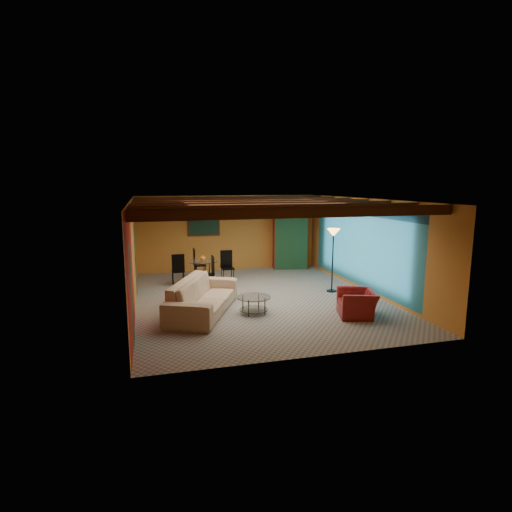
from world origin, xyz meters
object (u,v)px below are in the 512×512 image
object	(u,v)px
sofa	(203,296)
floor_lamp	(333,260)
coffee_table	(254,305)
potted_plant	(289,207)
dining_table	(203,268)
armchair	(357,303)
armoire	(289,241)
vase	(203,249)

from	to	relation	value
sofa	floor_lamp	distance (m)	4.07
coffee_table	potted_plant	xyz separation A→B (m)	(2.65, 4.94, 2.04)
sofa	dining_table	size ratio (longest dim) A/B	1.46
armchair	armoire	bearing A→B (deg)	-166.07
armoire	vase	world-z (taller)	armoire
sofa	potted_plant	bearing A→B (deg)	-15.53
armchair	armoire	distance (m)	5.83
sofa	dining_table	xyz separation A→B (m)	(0.42, 3.00, 0.09)
coffee_table	vase	distance (m)	3.58
armoire	potted_plant	xyz separation A→B (m)	(0.00, 0.00, 1.25)
sofa	floor_lamp	size ratio (longest dim) A/B	1.53
potted_plant	vase	xyz separation A→B (m)	(-3.40, -1.56, -1.15)
armchair	floor_lamp	bearing A→B (deg)	-173.33
floor_lamp	dining_table	bearing A→B (deg)	150.36
armchair	sofa	bearing A→B (deg)	-92.12
vase	coffee_table	bearing A→B (deg)	-77.35
dining_table	armchair	bearing A→B (deg)	-53.86
armoire	potted_plant	size ratio (longest dim) A/B	4.11
sofa	potted_plant	size ratio (longest dim) A/B	5.80
armoire	floor_lamp	size ratio (longest dim) A/B	1.08
sofa	vase	world-z (taller)	vase
coffee_table	floor_lamp	world-z (taller)	floor_lamp
potted_plant	coffee_table	bearing A→B (deg)	-118.19
vase	sofa	bearing A→B (deg)	-97.89
armoire	potted_plant	world-z (taller)	potted_plant
floor_lamp	sofa	bearing A→B (deg)	-165.53
potted_plant	vase	bearing A→B (deg)	-155.39
sofa	vase	bearing A→B (deg)	16.56
armchair	potted_plant	size ratio (longest dim) A/B	1.96
vase	potted_plant	bearing A→B (deg)	24.61
dining_table	floor_lamp	xyz separation A→B (m)	(3.49, -1.99, 0.42)
vase	dining_table	bearing A→B (deg)	0.00
dining_table	coffee_table	bearing A→B (deg)	-77.35
armchair	coffee_table	size ratio (longest dim) A/B	1.16
floor_lamp	potted_plant	size ratio (longest dim) A/B	3.80
potted_plant	vase	size ratio (longest dim) A/B	2.52
coffee_table	armoire	distance (m)	5.66
sofa	potted_plant	distance (m)	6.22
potted_plant	armchair	bearing A→B (deg)	-93.22
floor_lamp	vase	distance (m)	4.02
armoire	vase	size ratio (longest dim) A/B	10.38
armchair	floor_lamp	xyz separation A→B (m)	(0.41, 2.23, 0.62)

